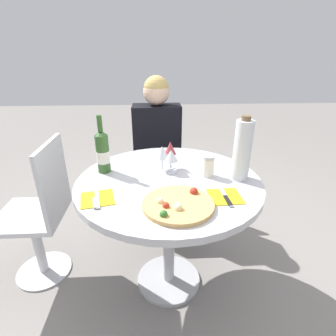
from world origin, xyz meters
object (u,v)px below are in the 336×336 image
Objects in this scene: dining_table at (169,197)px; pizza_large at (178,204)px; wine_bottle at (103,152)px; tall_carafe at (242,150)px; chair_empty_side at (41,216)px; chair_behind_diner at (158,165)px; seated_diner at (158,161)px.

dining_table is 0.30m from pizza_large.
wine_bottle is 0.95× the size of tall_carafe.
pizza_large is (0.80, -0.40, 0.31)m from chair_empty_side.
chair_behind_diner is 1.07m from tall_carafe.
seated_diner is at bearing 120.69° from tall_carafe.
tall_carafe is at bearing -9.93° from wine_bottle.
dining_table is 3.07× the size of wine_bottle.
dining_table is at bearing -18.28° from wine_bottle.
tall_carafe is at bearing 36.18° from pizza_large.
wine_bottle is (-0.39, 0.39, 0.11)m from pizza_large.
chair_behind_diner is 2.68× the size of tall_carafe.
chair_behind_diner is at bearing -44.87° from chair_empty_side.
tall_carafe is (0.74, -0.13, 0.04)m from wine_bottle.
wine_bottle is (0.42, -0.01, 0.41)m from chair_empty_side.
tall_carafe is at bearing -1.59° from dining_table.
chair_empty_side is at bearing 153.76° from pizza_large.
wine_bottle reaches higher than pizza_large.
seated_diner reaches higher than pizza_large.
wine_bottle is (-0.31, -0.74, 0.41)m from chair_behind_diner.
pizza_large is at bearing 93.88° from chair_behind_diner.
dining_table is at bearing 94.07° from seated_diner.
dining_table is 0.82× the size of seated_diner.
seated_diner reaches higher than chair_empty_side.
chair_behind_diner is 0.17m from seated_diner.
chair_empty_side reaches higher than dining_table.
seated_diner is 0.74m from wine_bottle.
tall_carafe is at bearing -96.73° from chair_empty_side.
dining_table is at bearing 93.40° from chair_behind_diner.
chair_behind_diner is at bearing 67.19° from wine_bottle.
seated_diner is (-0.00, -0.14, 0.10)m from chair_behind_diner.
tall_carafe reaches higher than chair_empty_side.
tall_carafe reaches higher than wine_bottle.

